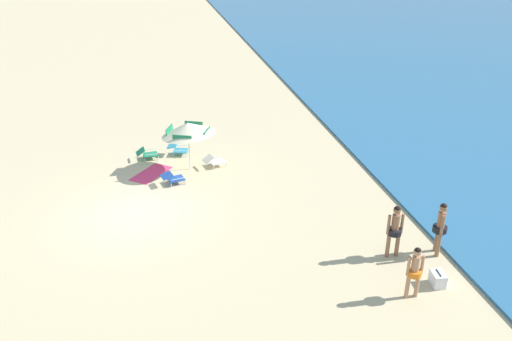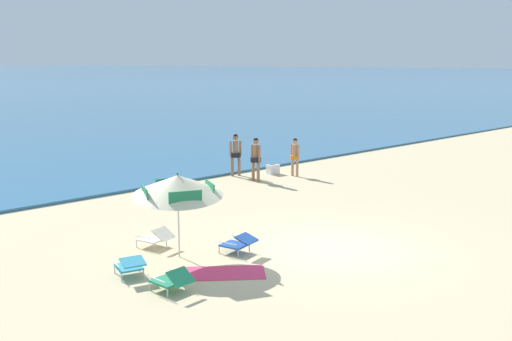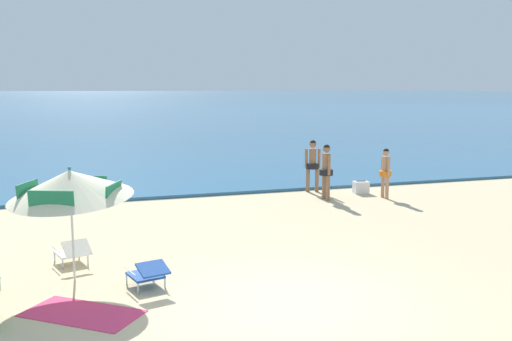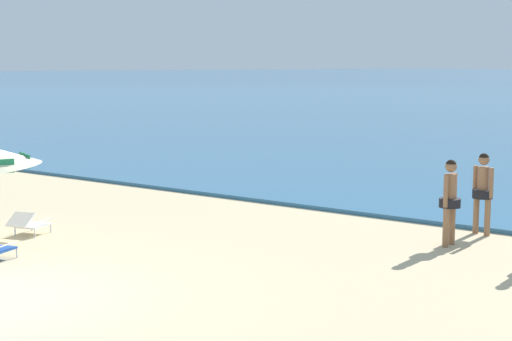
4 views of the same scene
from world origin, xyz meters
The scene contains 11 objects.
ground_plane centered at (0.00, 0.00, 0.00)m, with size 800.00×800.00×0.00m, color #CCB78C.
beach_umbrella_striped_main centered at (-3.29, 2.17, 1.78)m, with size 3.06×3.07×2.14m.
lounge_chair_under_umbrella centered at (-2.08, 1.39, 0.28)m, with size 0.73×0.97×0.50m.
lounge_chair_beside_umbrella centered at (-4.67, 0.47, 0.27)m, with size 0.64×0.95×0.53m.
lounge_chair_facing_sea centered at (-4.87, 1.79, 0.28)m, with size 0.73×0.95×0.49m.
lounge_chair_spare_folded centered at (-3.31, 3.17, 0.27)m, with size 0.76×1.01×0.53m.
person_standing_near_shore centered at (4.19, 7.56, 1.00)m, with size 0.42×0.52×1.74m.
person_standing_beside centered at (4.35, 8.96, 1.01)m, with size 0.49×0.43×1.75m.
person_wading_in centered at (6.09, 7.24, 0.92)m, with size 0.39×0.47×1.58m.
cooler_box centered at (5.77, 8.20, 0.20)m, with size 0.53×0.41×0.43m.
beach_towel centered at (-3.19, 0.57, 0.01)m, with size 0.90×1.80×0.01m, color #DB3866.
Camera 1 is at (16.32, 0.74, 9.24)m, focal length 36.74 mm.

